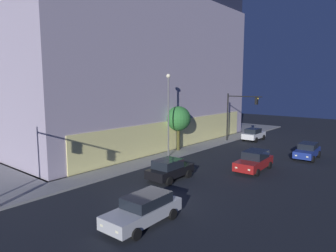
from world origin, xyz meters
TOP-DOWN VIEW (x-y plane):
  - ground_plane at (0.00, 0.00)m, footprint 120.00×120.00m
  - modern_building at (13.57, 22.13)m, footprint 32.77×27.69m
  - traffic_light_far_corner at (21.68, 5.08)m, footprint 0.47×4.84m
  - street_lamp_sidewalk at (9.54, 6.66)m, footprint 0.44×0.44m
  - sidewalk_tree at (12.68, 7.79)m, footprint 2.75×2.75m
  - car_silver at (-2.80, -1.85)m, footprint 4.77×2.18m
  - car_black at (4.07, 2.00)m, footprint 4.10×2.11m
  - car_red at (10.92, -2.06)m, footprint 4.83×2.25m
  - car_blue at (18.40, -4.46)m, footprint 4.45×2.10m
  - car_white at (24.61, 4.12)m, footprint 4.13×2.03m

SIDE VIEW (x-z plane):
  - ground_plane at x=0.00m, z-range 0.00..0.00m
  - car_silver at x=-2.80m, z-range 0.03..1.59m
  - car_blue at x=18.40m, z-range 0.04..1.62m
  - car_black at x=4.07m, z-range 0.02..1.67m
  - car_white at x=24.61m, z-range 0.03..1.67m
  - car_red at x=10.92m, z-range 0.00..1.71m
  - sidewalk_tree at x=12.68m, z-range 1.24..6.22m
  - traffic_light_far_corner at x=21.68m, z-range 1.28..7.51m
  - street_lamp_sidewalk at x=9.54m, z-range 1.19..9.63m
  - modern_building at x=13.57m, z-range -0.09..21.52m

